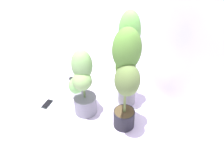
{
  "coord_description": "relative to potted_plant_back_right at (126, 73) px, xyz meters",
  "views": [
    {
      "loc": [
        1.77,
        -0.31,
        1.78
      ],
      "look_at": [
        0.09,
        0.32,
        0.36
      ],
      "focal_mm": 39.58,
      "sensor_mm": 36.0,
      "label": 1
    }
  ],
  "objects": [
    {
      "name": "potted_plant_back_center",
      "position": [
        -0.31,
        0.16,
        -0.01
      ],
      "size": [
        0.31,
        0.26,
        1.01
      ],
      "color": "slate",
      "rests_on": "ground"
    },
    {
      "name": "ground_plane",
      "position": [
        -0.3,
        -0.36,
        -0.61
      ],
      "size": [
        8.0,
        8.0,
        0.0
      ],
      "primitive_type": "plane",
      "color": "silver",
      "rests_on": "ground"
    },
    {
      "name": "potted_plant_center",
      "position": [
        -0.32,
        -0.29,
        -0.24
      ],
      "size": [
        0.35,
        0.29,
        0.72
      ],
      "color": "slate",
      "rests_on": "ground"
    },
    {
      "name": "potted_plant_back_right",
      "position": [
        0.0,
        0.0,
        0.0
      ],
      "size": [
        0.39,
        0.31,
        1.01
      ],
      "color": "black",
      "rests_on": "ground"
    },
    {
      "name": "nutrient_bottle",
      "position": [
        -0.6,
        -0.35,
        -0.5
      ],
      "size": [
        0.08,
        0.08,
        0.24
      ],
      "color": "white",
      "rests_on": "ground"
    },
    {
      "name": "mylar_back_wall",
      "position": [
        -0.3,
        0.5,
        0.39
      ],
      "size": [
        3.2,
        0.01,
        2.0
      ],
      "primitive_type": "cube",
      "color": "silver",
      "rests_on": "ground"
    },
    {
      "name": "cell_phone",
      "position": [
        -0.56,
        -0.64,
        -0.61
      ],
      "size": [
        0.15,
        0.15,
        0.01
      ],
      "rotation": [
        0.0,
        0.0,
        0.85
      ],
      "color": "black",
      "rests_on": "ground"
    }
  ]
}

